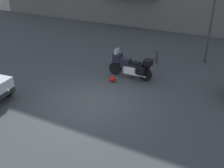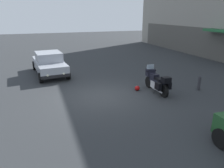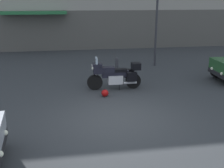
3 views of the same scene
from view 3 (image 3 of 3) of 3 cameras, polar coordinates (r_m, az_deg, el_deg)
name	(u,v)px [view 3 (image 3 of 3)]	position (r m, az deg, el deg)	size (l,w,h in m)	color
ground_plane	(118,120)	(8.63, 1.30, -7.48)	(80.00, 80.00, 0.00)	#2D3033
motorcycle	(115,75)	(11.29, 0.69, 1.99)	(2.26, 0.77, 1.36)	black
helmet	(105,93)	(10.54, -1.49, -1.90)	(0.28, 0.28, 0.28)	#990C0C
streetlamp_curbside	(158,11)	(15.07, 9.56, 14.86)	(0.28, 0.94, 4.95)	#2D2D33
bollard_curbside	(117,65)	(13.71, 1.00, 4.03)	(0.16, 0.16, 0.83)	#333338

